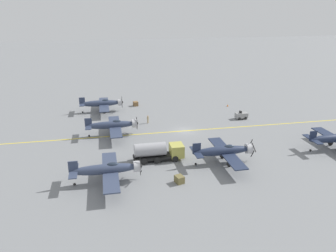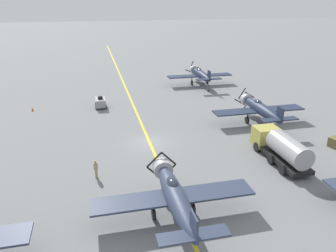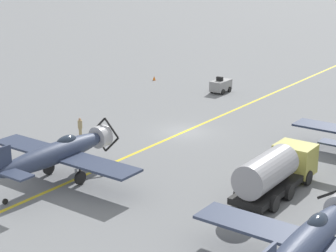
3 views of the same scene
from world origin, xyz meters
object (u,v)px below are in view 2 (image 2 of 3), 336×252
(airplane_mid_right, at_px, (260,109))
(tow_tractor, at_px, (101,102))
(traffic_cone, at_px, (32,109))
(airplane_far_right, at_px, (200,74))
(ground_crew_walking, at_px, (96,168))
(supply_crate_by_tanker, at_px, (335,142))
(fuel_tanker, at_px, (281,147))
(airplane_near_center, at_px, (175,196))

(airplane_mid_right, bearing_deg, tow_tractor, 146.28)
(airplane_mid_right, xyz_separation_m, traffic_cone, (-29.25, 12.00, -1.74))
(airplane_far_right, bearing_deg, ground_crew_walking, -120.02)
(supply_crate_by_tanker, bearing_deg, ground_crew_walking, -178.32)
(airplane_mid_right, height_order, fuel_tanker, airplane_mid_right)
(tow_tractor, relative_size, supply_crate_by_tanker, 2.08)
(tow_tractor, bearing_deg, traffic_cone, 176.28)
(airplane_far_right, relative_size, traffic_cone, 21.82)
(airplane_mid_right, bearing_deg, airplane_near_center, -136.75)
(tow_tractor, distance_m, supply_crate_by_tanker, 31.31)
(airplane_near_center, distance_m, traffic_cone, 31.69)
(traffic_cone, bearing_deg, ground_crew_walking, -68.24)
(airplane_near_center, height_order, ground_crew_walking, airplane_near_center)
(supply_crate_by_tanker, xyz_separation_m, traffic_cone, (-33.99, 20.29, -0.25))
(airplane_far_right, distance_m, supply_crate_by_tanker, 29.43)
(airplane_far_right, height_order, traffic_cone, airplane_far_right)
(airplane_mid_right, height_order, tow_tractor, airplane_mid_right)
(airplane_near_center, bearing_deg, supply_crate_by_tanker, 37.78)
(fuel_tanker, bearing_deg, airplane_far_right, 86.59)
(airplane_near_center, xyz_separation_m, traffic_cone, (-13.83, 28.46, -1.74))
(airplane_near_center, xyz_separation_m, ground_crew_walking, (-5.43, 7.42, -1.08))
(airplane_far_right, distance_m, tow_tractor, 20.64)
(tow_tractor, height_order, traffic_cone, tow_tractor)
(airplane_mid_right, distance_m, ground_crew_walking, 22.75)
(airplane_mid_right, bearing_deg, traffic_cone, 154.08)
(airplane_mid_right, height_order, airplane_near_center, same)
(airplane_near_center, bearing_deg, fuel_tanker, 43.62)
(fuel_tanker, height_order, tow_tractor, fuel_tanker)
(airplane_near_center, relative_size, fuel_tanker, 1.50)
(airplane_near_center, bearing_deg, tow_tractor, 114.28)
(airplane_far_right, distance_m, traffic_cone, 29.41)
(airplane_near_center, distance_m, fuel_tanker, 14.11)
(tow_tractor, bearing_deg, airplane_near_center, -81.43)
(fuel_tanker, relative_size, ground_crew_walking, 4.70)
(airplane_near_center, distance_m, supply_crate_by_tanker, 21.81)
(ground_crew_walking, height_order, traffic_cone, ground_crew_walking)
(tow_tractor, bearing_deg, supply_crate_by_tanker, -38.91)
(fuel_tanker, bearing_deg, airplane_mid_right, 73.28)
(airplane_far_right, height_order, tow_tractor, airplane_far_right)
(fuel_tanker, relative_size, tow_tractor, 3.08)
(ground_crew_walking, distance_m, traffic_cone, 22.66)
(airplane_mid_right, bearing_deg, supply_crate_by_tanker, -63.85)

